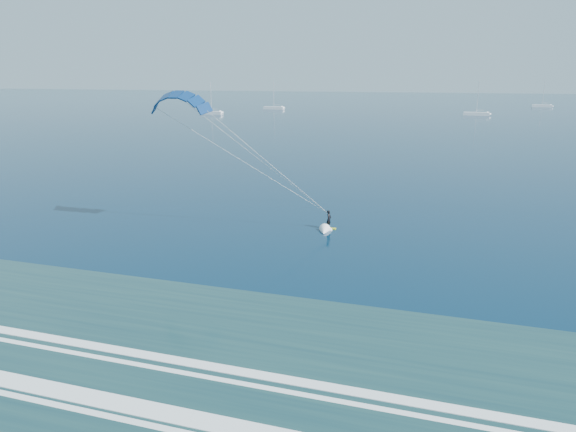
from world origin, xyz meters
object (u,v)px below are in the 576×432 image
Objects in this scene: sailboat_1 at (274,108)px; sailboat_3 at (542,106)px; sailboat_0 at (212,113)px; kitesurfer_rig at (253,155)px; sailboat_2 at (476,114)px.

sailboat_3 is at bearing 23.86° from sailboat_1.
sailboat_0 reaches higher than sailboat_3.
kitesurfer_rig is 1.55× the size of sailboat_0.
kitesurfer_rig reaches higher than sailboat_2.
sailboat_0 is 1.01× the size of sailboat_3.
sailboat_2 is (95.77, 23.32, 0.01)m from sailboat_0.
kitesurfer_rig is 1.48× the size of sailboat_1.
sailboat_2 reaches higher than sailboat_3.
sailboat_0 is at bearing -111.34° from sailboat_1.
sailboat_0 is at bearing -146.34° from sailboat_3.
sailboat_0 is 0.96× the size of sailboat_1.
sailboat_0 is at bearing -166.31° from sailboat_2.
sailboat_1 is at bearing -156.14° from sailboat_3.
sailboat_2 is at bearing 13.69° from sailboat_0.
sailboat_1 is at bearing 107.92° from kitesurfer_rig.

